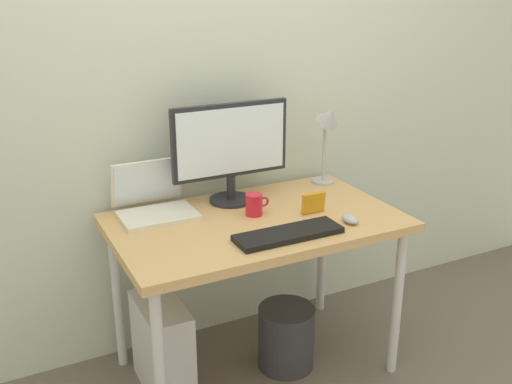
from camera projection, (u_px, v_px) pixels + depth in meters
ground_plane at (256, 366)px, 2.77m from camera, size 6.00×6.00×0.00m
back_wall at (214, 75)px, 2.68m from camera, size 4.40×0.04×2.60m
desk at (256, 234)px, 2.54m from camera, size 1.22×0.73×0.75m
monitor at (231, 147)px, 2.62m from camera, size 0.55×0.20×0.45m
laptop at (153, 201)px, 2.55m from camera, size 0.32×0.28×0.22m
desk_lamp at (329, 128)px, 2.83m from camera, size 0.11×0.16×0.41m
keyboard at (288, 234)px, 2.33m from camera, size 0.44×0.14×0.02m
mouse at (350, 219)px, 2.46m from camera, size 0.06×0.09×0.03m
coffee_mug at (254, 204)px, 2.54m from camera, size 0.11×0.07×0.09m
photo_frame at (313, 203)px, 2.55m from camera, size 0.11×0.02×0.09m
computer_tower at (162, 347)px, 2.56m from camera, size 0.18×0.36×0.42m
wastebasket at (286, 337)px, 2.73m from camera, size 0.26×0.26×0.30m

